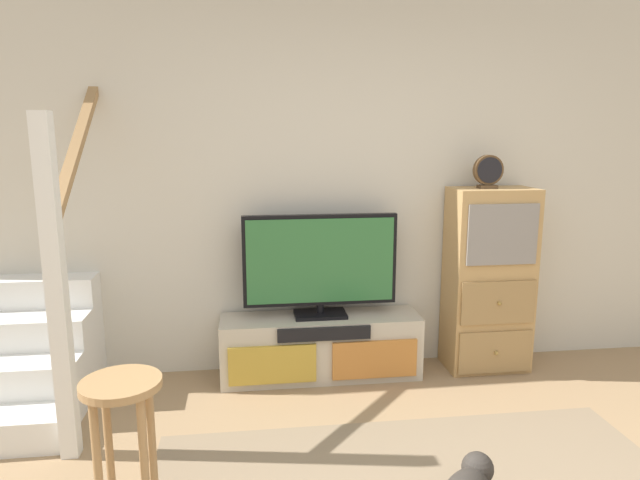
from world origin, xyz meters
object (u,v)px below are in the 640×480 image
object	(u,v)px
side_cabinet	(489,280)
desk_clock	(488,172)
bar_stool_near	(123,417)
media_console	(321,347)
television	(320,263)

from	to	relation	value
side_cabinet	desk_clock	bearing A→B (deg)	-165.41
side_cabinet	bar_stool_near	distance (m)	2.64
media_console	desk_clock	xyz separation A→B (m)	(1.16, -0.00, 1.21)
television	desk_clock	bearing A→B (deg)	-1.42
side_cabinet	television	bearing A→B (deg)	179.35
television	side_cabinet	distance (m)	1.23
bar_stool_near	media_console	bearing A→B (deg)	53.16
television	side_cabinet	size ratio (longest dim) A/B	0.80
media_console	television	bearing A→B (deg)	90.00
media_console	bar_stool_near	size ratio (longest dim) A/B	2.06
television	media_console	bearing A→B (deg)	-90.00
television	bar_stool_near	size ratio (longest dim) A/B	1.57
desk_clock	bar_stool_near	bearing A→B (deg)	-147.93
media_console	bar_stool_near	world-z (taller)	bar_stool_near
bar_stool_near	television	bearing A→B (deg)	53.63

